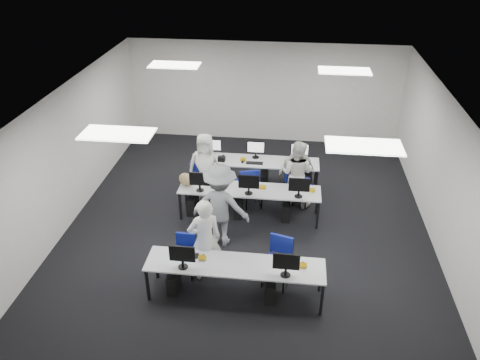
# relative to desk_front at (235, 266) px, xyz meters

# --- Properties ---
(room) EXTENTS (9.00, 9.02, 3.00)m
(room) POSITION_rel_desk_front_xyz_m (0.00, 2.40, 0.82)
(room) COLOR black
(room) RESTS_ON ground
(ceiling_panels) EXTENTS (5.20, 4.60, 0.02)m
(ceiling_panels) POSITION_rel_desk_front_xyz_m (0.00, 2.40, 2.30)
(ceiling_panels) COLOR white
(ceiling_panels) RESTS_ON room
(desk_front) EXTENTS (3.20, 0.70, 0.73)m
(desk_front) POSITION_rel_desk_front_xyz_m (0.00, 0.00, 0.00)
(desk_front) COLOR #AEB1B2
(desk_front) RESTS_ON ground
(desk_mid) EXTENTS (3.20, 0.70, 0.73)m
(desk_mid) POSITION_rel_desk_front_xyz_m (0.00, 2.60, 0.00)
(desk_mid) COLOR #AEB1B2
(desk_mid) RESTS_ON ground
(desk_back) EXTENTS (3.20, 0.70, 0.73)m
(desk_back) POSITION_rel_desk_front_xyz_m (0.00, 4.00, 0.00)
(desk_back) COLOR #AEB1B2
(desk_back) RESTS_ON ground
(equipment_front) EXTENTS (2.51, 0.41, 1.19)m
(equipment_front) POSITION_rel_desk_front_xyz_m (-0.19, -0.02, -0.32)
(equipment_front) COLOR #0D34AB
(equipment_front) RESTS_ON desk_front
(equipment_mid) EXTENTS (2.91, 0.41, 1.19)m
(equipment_mid) POSITION_rel_desk_front_xyz_m (-0.19, 2.58, -0.32)
(equipment_mid) COLOR white
(equipment_mid) RESTS_ON desk_mid
(equipment_back) EXTENTS (2.91, 0.41, 1.19)m
(equipment_back) POSITION_rel_desk_front_xyz_m (0.19, 4.02, -0.32)
(equipment_back) COLOR white
(equipment_back) RESTS_ON desk_back
(chair_0) EXTENTS (0.42, 0.46, 0.83)m
(chair_0) POSITION_rel_desk_front_xyz_m (-1.05, 0.50, -0.42)
(chair_0) COLOR navy
(chair_0) RESTS_ON ground
(chair_1) EXTENTS (0.59, 0.62, 0.95)m
(chair_1) POSITION_rel_desk_front_xyz_m (0.75, 0.45, -0.38)
(chair_1) COLOR navy
(chair_1) RESTS_ON ground
(chair_2) EXTENTS (0.54, 0.57, 0.93)m
(chair_2) POSITION_rel_desk_front_xyz_m (-1.02, 3.14, -0.39)
(chair_2) COLOR navy
(chair_2) RESTS_ON ground
(chair_3) EXTENTS (0.50, 0.53, 0.83)m
(chair_3) POSITION_rel_desk_front_xyz_m (0.03, 3.12, -0.42)
(chair_3) COLOR navy
(chair_3) RESTS_ON ground
(chair_4) EXTENTS (0.57, 0.60, 0.92)m
(chair_4) POSITION_rel_desk_front_xyz_m (1.03, 3.22, -0.39)
(chair_4) COLOR navy
(chair_4) RESTS_ON ground
(chair_5) EXTENTS (0.56, 0.59, 0.94)m
(chair_5) POSITION_rel_desk_front_xyz_m (-1.25, 3.51, -0.39)
(chair_5) COLOR navy
(chair_5) RESTS_ON ground
(chair_6) EXTENTS (0.56, 0.58, 0.88)m
(chair_6) POSITION_rel_desk_front_xyz_m (-0.15, 3.36, -0.40)
(chair_6) COLOR navy
(chair_6) RESTS_ON ground
(chair_7) EXTENTS (0.49, 0.52, 0.82)m
(chair_7) POSITION_rel_desk_front_xyz_m (1.21, 3.32, -0.42)
(chair_7) COLOR navy
(chair_7) RESTS_ON ground
(handbag) EXTENTS (0.43, 0.36, 0.30)m
(handbag) POSITION_rel_desk_front_xyz_m (-1.45, 2.61, 0.20)
(handbag) COLOR tan
(handbag) RESTS_ON desk_mid
(student_0) EXTENTS (0.75, 0.63, 1.74)m
(student_0) POSITION_rel_desk_front_xyz_m (-0.63, 0.46, 0.19)
(student_0) COLOR white
(student_0) RESTS_ON ground
(student_1) EXTENTS (0.96, 0.85, 1.64)m
(student_1) POSITION_rel_desk_front_xyz_m (1.04, 3.31, 0.14)
(student_1) COLOR white
(student_1) RESTS_ON ground
(student_2) EXTENTS (0.85, 0.56, 1.70)m
(student_2) POSITION_rel_desk_front_xyz_m (-1.13, 3.31, 0.17)
(student_2) COLOR white
(student_2) RESTS_ON ground
(student_3) EXTENTS (0.97, 0.70, 1.53)m
(student_3) POSITION_rel_desk_front_xyz_m (1.04, 3.54, 0.08)
(student_3) COLOR white
(student_3) RESTS_ON ground
(photographer) EXTENTS (1.27, 0.82, 1.86)m
(photographer) POSITION_rel_desk_front_xyz_m (-0.50, 1.56, 0.25)
(photographer) COLOR gray
(photographer) RESTS_ON ground
(dslr_camera) EXTENTS (0.16, 0.19, 0.10)m
(dslr_camera) POSITION_rel_desk_front_xyz_m (-0.48, 1.74, 1.24)
(dslr_camera) COLOR black
(dslr_camera) RESTS_ON photographer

